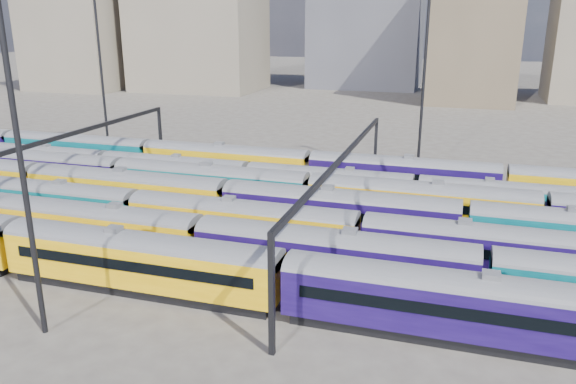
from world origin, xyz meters
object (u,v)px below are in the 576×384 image
(rake_0, at_px, (284,275))
(rake_1, at_px, (200,236))
(rake_2, at_px, (41,197))
(mast_2, at_px, (15,120))

(rake_0, relative_size, rake_1, 1.02)
(rake_0, relative_size, rake_2, 1.26)
(rake_0, height_order, rake_1, rake_0)
(rake_0, xyz_separation_m, rake_1, (-8.68, 5.00, -0.05))
(rake_1, relative_size, rake_2, 1.24)
(rake_1, relative_size, mast_2, 5.10)
(rake_2, bearing_deg, mast_2, -50.14)
(rake_0, height_order, rake_2, rake_0)
(rake_2, distance_m, mast_2, 24.83)
(rake_1, bearing_deg, rake_0, -29.95)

